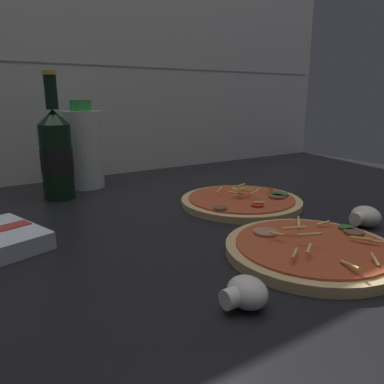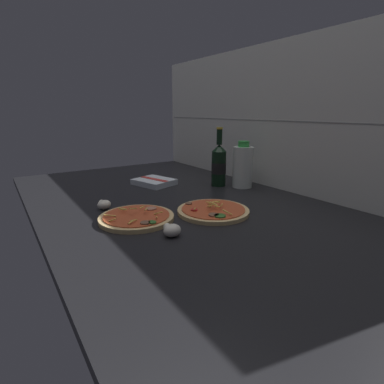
# 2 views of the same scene
# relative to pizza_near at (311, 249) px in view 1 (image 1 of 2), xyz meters

# --- Properties ---
(counter_slab) EXTENTS (1.60, 0.90, 0.03)m
(counter_slab) POSITION_rel_pizza_near_xyz_m (-0.07, 0.19, -0.02)
(counter_slab) COLOR black
(counter_slab) RESTS_ON ground
(tile_backsplash) EXTENTS (1.60, 0.01, 0.60)m
(tile_backsplash) POSITION_rel_pizza_near_xyz_m (-0.07, 0.64, 0.27)
(tile_backsplash) COLOR silver
(tile_backsplash) RESTS_ON ground
(pizza_near) EXTENTS (0.22, 0.22, 0.04)m
(pizza_near) POSITION_rel_pizza_near_xyz_m (0.00, 0.00, 0.00)
(pizza_near) COLOR tan
(pizza_near) RESTS_ON counter_slab
(pizza_far) EXTENTS (0.23, 0.23, 0.04)m
(pizza_far) POSITION_rel_pizza_near_xyz_m (0.08, 0.23, -0.00)
(pizza_far) COLOR tan
(pizza_far) RESTS_ON counter_slab
(beer_bottle) EXTENTS (0.06, 0.06, 0.25)m
(beer_bottle) POSITION_rel_pizza_near_xyz_m (-0.20, 0.47, 0.08)
(beer_bottle) COLOR black
(beer_bottle) RESTS_ON counter_slab
(oil_bottle) EXTENTS (0.08, 0.08, 0.19)m
(oil_bottle) POSITION_rel_pizza_near_xyz_m (-0.12, 0.54, 0.08)
(oil_bottle) COLOR silver
(oil_bottle) RESTS_ON counter_slab
(mushroom_left) EXTENTS (0.05, 0.05, 0.03)m
(mushroom_left) POSITION_rel_pizza_near_xyz_m (0.16, 0.03, 0.01)
(mushroom_left) COLOR white
(mushroom_left) RESTS_ON counter_slab
(mushroom_right) EXTENTS (0.05, 0.04, 0.03)m
(mushroom_right) POSITION_rel_pizza_near_xyz_m (-0.15, -0.05, 0.01)
(mushroom_right) COLOR white
(mushroom_right) RESTS_ON counter_slab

